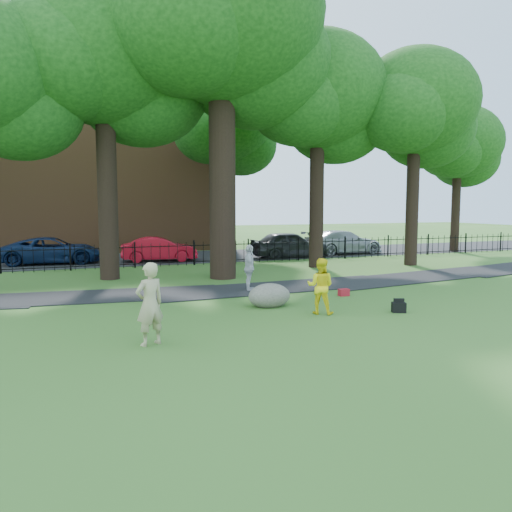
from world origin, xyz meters
name	(u,v)px	position (x,y,z in m)	size (l,w,h in m)	color
ground	(294,310)	(0.00, 0.00, 0.00)	(120.00, 120.00, 0.00)	#305A1F
footpath	(273,288)	(1.00, 3.90, 0.00)	(36.00, 2.60, 0.03)	black
street	(177,258)	(0.00, 16.00, 0.00)	(80.00, 7.00, 0.02)	black
iron_fence	(194,254)	(0.00, 12.00, 0.60)	(44.00, 0.04, 1.20)	black
brick_building	(95,163)	(-4.00, 24.00, 6.00)	(18.00, 8.00, 12.00)	brown
big_tree	(224,31)	(0.13, 7.09, 10.14)	(10.08, 8.61, 14.37)	black
tree_row	(223,89)	(0.52, 8.40, 8.15)	(26.82, 7.96, 12.42)	black
woman	(150,304)	(-4.55, -2.14, 0.92)	(0.67, 0.44, 1.85)	tan
man	(320,286)	(0.50, -0.66, 0.80)	(0.78, 0.60, 1.60)	yellow
pedestrian	(249,268)	(-0.07, 3.59, 0.84)	(0.99, 0.41, 1.68)	silver
boulder	(269,294)	(-0.45, 0.82, 0.38)	(1.32, 0.99, 0.77)	#6B6659
backpack	(399,307)	(2.70, -1.34, 0.15)	(0.39, 0.24, 0.29)	black
red_bag	(344,292)	(2.61, 1.53, 0.12)	(0.35, 0.22, 0.24)	maroon
red_sedan	(159,249)	(-1.36, 14.33, 0.67)	(1.42, 4.08, 1.35)	red
navy_van	(53,251)	(-6.81, 15.23, 0.70)	(2.34, 5.07, 1.41)	#0D1E43
grey_car	(289,245)	(6.13, 13.50, 0.78)	(1.85, 4.61, 1.57)	black
silver_car	(343,242)	(10.30, 14.36, 0.75)	(2.10, 5.16, 1.50)	#9FA1A8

